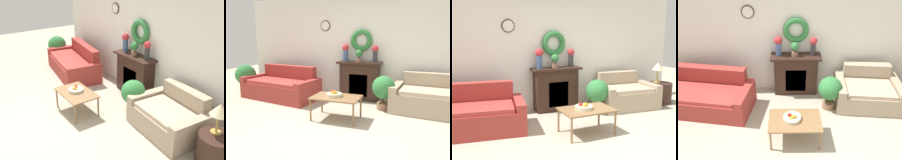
# 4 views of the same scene
# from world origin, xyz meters

# --- Properties ---
(ground_plane) EXTENTS (16.00, 16.00, 0.00)m
(ground_plane) POSITION_xyz_m (0.00, 0.00, 0.00)
(ground_plane) COLOR #ADA38E
(wall_back) EXTENTS (6.80, 0.19, 2.70)m
(wall_back) POSITION_xyz_m (-0.00, 2.46, 1.36)
(wall_back) COLOR white
(wall_back) RESTS_ON ground_plane
(fireplace) EXTENTS (1.14, 0.41, 1.00)m
(fireplace) POSITION_xyz_m (-0.02, 2.26, 0.51)
(fireplace) COLOR #331E16
(fireplace) RESTS_ON ground_plane
(couch_left) EXTENTS (2.16, 1.26, 0.85)m
(couch_left) POSITION_xyz_m (-2.02, 1.67, 0.30)
(couch_left) COLOR #9E332D
(couch_left) RESTS_ON ground_plane
(loveseat_right) EXTENTS (1.48, 1.12, 0.82)m
(loveseat_right) POSITION_xyz_m (1.58, 1.80, 0.30)
(loveseat_right) COLOR tan
(loveseat_right) RESTS_ON ground_plane
(coffee_table) EXTENTS (0.94, 0.62, 0.46)m
(coffee_table) POSITION_xyz_m (-0.09, 0.70, 0.42)
(coffee_table) COLOR olive
(coffee_table) RESTS_ON ground_plane
(fruit_bowl) EXTENTS (0.32, 0.32, 0.12)m
(fruit_bowl) POSITION_xyz_m (-0.14, 0.72, 0.50)
(fruit_bowl) COLOR beige
(fruit_bowl) RESTS_ON coffee_table
(side_table_by_loveseat) EXTENTS (0.57, 0.57, 0.53)m
(side_table_by_loveseat) POSITION_xyz_m (2.63, 1.70, 0.26)
(side_table_by_loveseat) COLOR #331E16
(side_table_by_loveseat) RESTS_ON ground_plane
(table_lamp) EXTENTS (0.29, 0.29, 0.51)m
(table_lamp) POSITION_xyz_m (2.56, 1.76, 0.92)
(table_lamp) COLOR #B28E42
(table_lamp) RESTS_ON side_table_by_loveseat
(vase_on_mantel_left) EXTENTS (0.18, 0.18, 0.44)m
(vase_on_mantel_left) POSITION_xyz_m (-0.41, 2.27, 1.26)
(vase_on_mantel_left) COLOR #3D5684
(vase_on_mantel_left) RESTS_ON fireplace
(vase_on_mantel_right) EXTENTS (0.16, 0.16, 0.42)m
(vase_on_mantel_right) POSITION_xyz_m (0.36, 2.27, 1.24)
(vase_on_mantel_right) COLOR #2D2D33
(vase_on_mantel_right) RESTS_ON fireplace
(potted_plant_on_mantel) EXTENTS (0.19, 0.19, 0.31)m
(potted_plant_on_mantel) POSITION_xyz_m (-0.05, 2.25, 1.18)
(potted_plant_on_mantel) COLOR #8E664C
(potted_plant_on_mantel) RESTS_ON fireplace
(potted_plant_floor_by_couch) EXTENTS (0.58, 0.58, 0.85)m
(potted_plant_floor_by_couch) POSITION_xyz_m (-3.27, 1.72, 0.54)
(potted_plant_floor_by_couch) COLOR #8E664C
(potted_plant_floor_by_couch) RESTS_ON ground_plane
(potted_plant_floor_by_loveseat) EXTENTS (0.51, 0.51, 0.77)m
(potted_plant_floor_by_loveseat) POSITION_xyz_m (0.70, 1.62, 0.48)
(potted_plant_floor_by_loveseat) COLOR #8E664C
(potted_plant_floor_by_loveseat) RESTS_ON ground_plane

